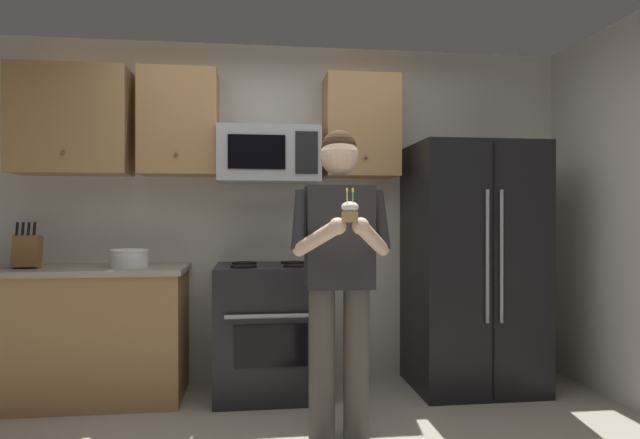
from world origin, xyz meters
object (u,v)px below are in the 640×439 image
at_px(refrigerator, 472,266).
at_px(bowl_large_white, 129,258).
at_px(cupcake, 350,211).
at_px(person, 339,264).
at_px(microwave, 269,155).
at_px(knife_block, 27,251).
at_px(oven_range, 269,329).

height_order(refrigerator, bowl_large_white, refrigerator).
bearing_deg(cupcake, person, 90.00).
height_order(microwave, knife_block, microwave).
bearing_deg(person, bowl_large_white, 148.15).
height_order(refrigerator, knife_block, refrigerator).
relative_size(oven_range, refrigerator, 0.52).
bearing_deg(knife_block, cupcake, -29.95).
bearing_deg(oven_range, knife_block, -178.96).
bearing_deg(refrigerator, person, -144.33).
bearing_deg(person, microwave, 110.89).
xyz_separation_m(person, cupcake, (-0.00, -0.33, 0.30)).
xyz_separation_m(microwave, refrigerator, (1.50, -0.16, -0.82)).
distance_m(knife_block, bowl_large_white, 0.66).
distance_m(microwave, bowl_large_white, 1.22).
bearing_deg(oven_range, bowl_large_white, -178.73).
xyz_separation_m(refrigerator, person, (-1.13, -0.81, 0.10)).
distance_m(oven_range, microwave, 1.26).
bearing_deg(person, refrigerator, 35.67).
bearing_deg(microwave, bowl_large_white, -171.70).
relative_size(person, cupcake, 10.13).
bearing_deg(knife_block, person, -22.36).
bearing_deg(knife_block, microwave, 5.23).
xyz_separation_m(oven_range, cupcake, (0.37, -1.18, 0.83)).
xyz_separation_m(oven_range, microwave, (0.00, 0.12, 1.26)).
xyz_separation_m(oven_range, refrigerator, (1.50, -0.04, 0.44)).
bearing_deg(cupcake, oven_range, 107.43).
bearing_deg(refrigerator, bowl_large_white, 179.59).
height_order(oven_range, refrigerator, refrigerator).
bearing_deg(cupcake, microwave, 105.91).
xyz_separation_m(bowl_large_white, cupcake, (1.33, -1.16, 0.31)).
xyz_separation_m(microwave, person, (0.37, -0.97, -0.72)).
bearing_deg(cupcake, refrigerator, 45.25).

